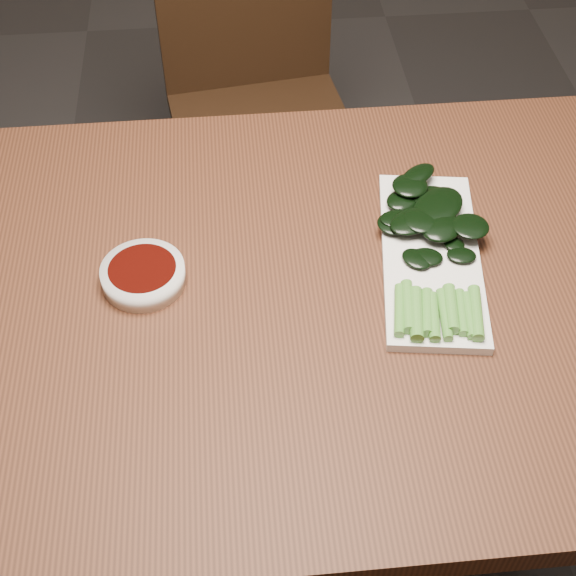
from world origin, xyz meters
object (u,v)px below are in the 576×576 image
Objects in this scene: sauce_bowl at (143,275)px; gai_lan at (429,237)px; table at (288,321)px; chair_far at (257,94)px; serving_plate at (431,257)px.

gai_lan is at bearing 3.46° from sauce_bowl.
table is at bearing -8.41° from sauce_bowl.
table is 12.24× the size of sauce_bowl.
gai_lan is (0.20, -0.79, 0.29)m from chair_far.
chair_far is 0.86m from gai_lan.
chair_far is at bearing 103.80° from serving_plate.
gai_lan is at bearing -83.69° from chair_far.
table is 0.23m from gai_lan.
serving_plate is at bearing 0.66° from sauce_bowl.
sauce_bowl is (-0.20, 0.03, 0.09)m from table.
sauce_bowl is 0.33× the size of serving_plate.
chair_far reaches higher than serving_plate.
table is 4.11× the size of gai_lan.
chair_far is at bearing 89.55° from table.
sauce_bowl is 0.40m from serving_plate.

